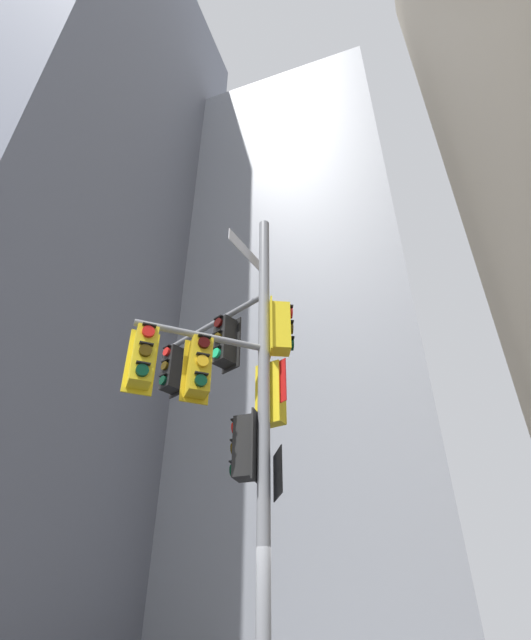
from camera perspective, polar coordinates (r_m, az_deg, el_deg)
The scene contains 3 objects.
building_tower_left at distance 35.37m, azimuth -24.82°, elevation 11.99°, with size 16.75×16.75×49.95m, color slate.
building_mid_block at distance 33.68m, azimuth 5.25°, elevation -0.49°, with size 13.73×13.73×39.70m, color #9399A3.
signal_pole_assembly at distance 8.64m, azimuth -4.03°, elevation -7.45°, with size 3.37×2.99×8.89m.
Camera 1 is at (2.56, -7.07, 1.31)m, focal length 27.36 mm.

